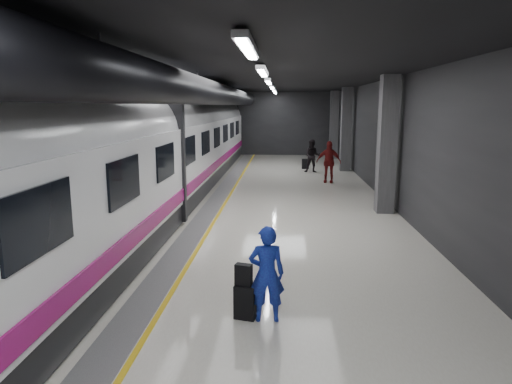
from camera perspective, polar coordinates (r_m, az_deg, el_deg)
name	(u,v)px	position (r m, az deg, el deg)	size (l,w,h in m)	color
ground	(244,225)	(13.69, -1.54, -4.17)	(40.00, 40.00, 0.00)	silver
platform_hall	(237,105)	(14.20, -2.45, 10.80)	(10.02, 40.02, 4.51)	black
train	(134,156)	(13.97, -15.02, 4.41)	(3.05, 38.00, 4.05)	black
traveler_main	(267,274)	(7.58, 1.34, -10.20)	(0.59, 0.39, 1.62)	#1843B5
suitcase_main	(245,302)	(7.85, -1.33, -13.57)	(0.35, 0.22, 0.58)	black
shoulder_bag	(244,275)	(7.68, -1.56, -10.31)	(0.28, 0.15, 0.37)	black
traveler_far_a	(312,156)	(24.55, 7.08, 4.48)	(0.85, 0.67, 1.76)	black
traveler_far_b	(329,162)	(21.41, 9.06, 3.74)	(1.13, 0.47, 1.92)	maroon
suitcase_far	(305,164)	(26.03, 6.18, 3.53)	(0.38, 0.25, 0.56)	black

